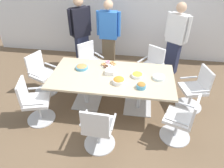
% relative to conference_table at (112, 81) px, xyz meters
% --- Properties ---
extents(ground_plane, '(10.00, 10.00, 0.01)m').
position_rel_conference_table_xyz_m(ground_plane, '(0.00, 0.00, -0.63)').
color(ground_plane, brown).
extents(back_wall, '(8.00, 0.10, 2.80)m').
position_rel_conference_table_xyz_m(back_wall, '(0.00, 2.40, 0.77)').
color(back_wall, white).
rests_on(back_wall, ground).
extents(conference_table, '(2.40, 1.20, 0.75)m').
position_rel_conference_table_xyz_m(conference_table, '(0.00, 0.00, 0.00)').
color(conference_table, '#CCB793').
rests_on(conference_table, ground).
extents(office_chair_0, '(0.75, 0.75, 0.91)m').
position_rel_conference_table_xyz_m(office_chair_0, '(0.80, 0.97, -0.22)').
color(office_chair_0, silver).
rests_on(office_chair_0, ground).
extents(office_chair_1, '(0.76, 0.76, 0.91)m').
position_rel_conference_table_xyz_m(office_chair_1, '(-0.70, 1.00, -0.22)').
color(office_chair_1, silver).
rests_on(office_chair_1, ground).
extents(office_chair_2, '(0.71, 0.71, 0.91)m').
position_rel_conference_table_xyz_m(office_chair_2, '(-1.64, 0.29, -0.22)').
color(office_chair_2, silver).
rests_on(office_chair_2, ground).
extents(office_chair_3, '(0.66, 0.66, 0.91)m').
position_rel_conference_table_xyz_m(office_chair_3, '(-1.38, -0.64, -0.22)').
color(office_chair_3, silver).
rests_on(office_chair_3, ground).
extents(office_chair_4, '(0.56, 0.56, 0.91)m').
position_rel_conference_table_xyz_m(office_chair_4, '(-0.06, -1.10, -0.22)').
color(office_chair_4, silver).
rests_on(office_chair_4, ground).
extents(office_chair_5, '(0.69, 0.69, 0.91)m').
position_rel_conference_table_xyz_m(office_chair_5, '(1.30, -0.70, -0.22)').
color(office_chair_5, silver).
rests_on(office_chair_5, ground).
extents(office_chair_6, '(0.67, 0.67, 0.91)m').
position_rel_conference_table_xyz_m(office_chair_6, '(1.67, 0.21, -0.22)').
color(office_chair_6, silver).
rests_on(office_chair_6, ground).
extents(person_standing_0, '(0.51, 0.46, 1.87)m').
position_rel_conference_table_xyz_m(person_standing_0, '(-1.04, 1.55, 0.36)').
color(person_standing_0, '#232842').
rests_on(person_standing_0, ground).
extents(person_standing_1, '(0.61, 0.23, 1.79)m').
position_rel_conference_table_xyz_m(person_standing_1, '(-0.33, 1.61, 0.31)').
color(person_standing_1, brown).
rests_on(person_standing_1, ground).
extents(person_standing_2, '(0.55, 0.43, 1.80)m').
position_rel_conference_table_xyz_m(person_standing_2, '(1.34, 1.59, 0.32)').
color(person_standing_2, '#232842').
rests_on(person_standing_2, ground).
extents(snack_bowl_chips_orange, '(0.23, 0.23, 0.12)m').
position_rel_conference_table_xyz_m(snack_bowl_chips_orange, '(0.16, -0.23, 0.18)').
color(snack_bowl_chips_orange, white).
rests_on(snack_bowl_chips_orange, conference_table).
extents(snack_bowl_pretzels, '(0.17, 0.17, 0.11)m').
position_rel_conference_table_xyz_m(snack_bowl_pretzels, '(0.57, -0.32, 0.18)').
color(snack_bowl_pretzels, '#4C9EC6').
rests_on(snack_bowl_pretzels, conference_table).
extents(snack_bowl_cookies, '(0.25, 0.25, 0.08)m').
position_rel_conference_table_xyz_m(snack_bowl_cookies, '(-0.65, 0.17, 0.16)').
color(snack_bowl_cookies, '#4C9EC6').
rests_on(snack_bowl_cookies, conference_table).
extents(snack_bowl_chips_yellow, '(0.22, 0.22, 0.09)m').
position_rel_conference_table_xyz_m(snack_bowl_chips_yellow, '(0.49, 0.04, 0.17)').
color(snack_bowl_chips_yellow, white).
rests_on(snack_bowl_chips_yellow, conference_table).
extents(donut_platter, '(0.31, 0.30, 0.04)m').
position_rel_conference_table_xyz_m(donut_platter, '(-0.12, 0.39, 0.15)').
color(donut_platter, white).
rests_on(donut_platter, conference_table).
extents(plate_stack, '(0.23, 0.23, 0.05)m').
position_rel_conference_table_xyz_m(plate_stack, '(0.90, 0.03, 0.15)').
color(plate_stack, white).
rests_on(plate_stack, conference_table).
extents(napkin_pile, '(0.17, 0.17, 0.09)m').
position_rel_conference_table_xyz_m(napkin_pile, '(-0.05, 0.07, 0.17)').
color(napkin_pile, white).
rests_on(napkin_pile, conference_table).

